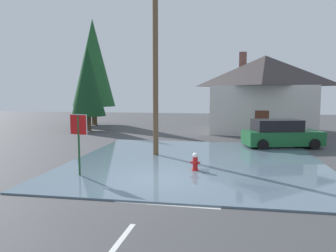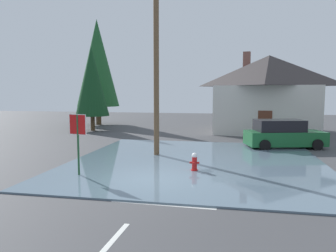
{
  "view_description": "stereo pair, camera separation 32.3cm",
  "coord_description": "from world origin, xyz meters",
  "views": [
    {
      "loc": [
        2.61,
        -11.61,
        3.32
      ],
      "look_at": [
        0.07,
        3.0,
        1.78
      ],
      "focal_mm": 34.39,
      "sensor_mm": 36.0,
      "label": 1
    },
    {
      "loc": [
        2.93,
        -11.55,
        3.32
      ],
      "look_at": [
        0.07,
        3.0,
        1.78
      ],
      "focal_mm": 34.39,
      "sensor_mm": 36.0,
      "label": 2
    }
  ],
  "objects": [
    {
      "name": "utility_pole",
      "position": [
        -0.89,
        4.73,
        4.83
      ],
      "size": [
        1.6,
        0.28,
        9.31
      ],
      "color": "brown",
      "rests_on": "ground"
    },
    {
      "name": "lane_stop_bar",
      "position": [
        0.98,
        -2.43,
        0.0
      ],
      "size": [
        3.21,
        0.38,
        0.01
      ],
      "primitive_type": "cube",
      "rotation": [
        0.0,
        0.0,
        -0.03
      ],
      "color": "silver",
      "rests_on": "ground"
    },
    {
      "name": "pine_tree_tall_left",
      "position": [
        -10.57,
        19.71,
        6.29
      ],
      "size": [
        4.28,
        4.28,
        10.7
      ],
      "color": "#4C3823",
      "rests_on": "ground"
    },
    {
      "name": "ground_plane",
      "position": [
        0.0,
        0.0,
        -0.05
      ],
      "size": [
        80.0,
        80.0,
        0.1
      ],
      "primitive_type": "cube",
      "color": "#424244"
    },
    {
      "name": "house",
      "position": [
        5.93,
        16.4,
        3.31
      ],
      "size": [
        9.52,
        8.72,
        6.88
      ],
      "color": "beige",
      "rests_on": "ground"
    },
    {
      "name": "flood_puddle",
      "position": [
        1.34,
        3.61,
        0.03
      ],
      "size": [
        11.79,
        12.18,
        0.06
      ],
      "primitive_type": "cube",
      "color": "slate",
      "rests_on": "ground"
    },
    {
      "name": "fire_hydrant",
      "position": [
        1.46,
        1.67,
        0.4
      ],
      "size": [
        0.41,
        0.35,
        0.81
      ],
      "color": "red",
      "rests_on": "ground"
    },
    {
      "name": "pine_tree_mid_left",
      "position": [
        -8.96,
        14.68,
        4.28
      ],
      "size": [
        2.91,
        2.91,
        7.27
      ],
      "color": "#4C3823",
      "rests_on": "ground"
    },
    {
      "name": "stop_sign_near",
      "position": [
        -2.98,
        0.07,
        1.79
      ],
      "size": [
        0.79,
        0.21,
        2.48
      ],
      "color": "#1E4C28",
      "rests_on": "ground"
    },
    {
      "name": "parked_car",
      "position": [
        6.03,
        8.62,
        0.81
      ],
      "size": [
        4.89,
        2.93,
        1.7
      ],
      "color": "#195B2D",
      "rests_on": "ground"
    }
  ]
}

